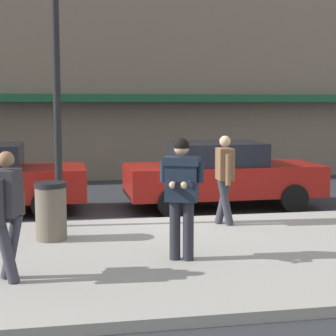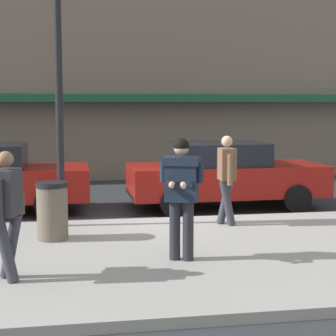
# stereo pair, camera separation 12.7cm
# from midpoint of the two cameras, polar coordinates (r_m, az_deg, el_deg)

# --- Properties ---
(ground_plane) EXTENTS (80.00, 80.00, 0.00)m
(ground_plane) POSITION_cam_midpoint_polar(r_m,az_deg,el_deg) (11.75, 1.70, -5.40)
(ground_plane) COLOR #2B2D30
(sidewalk) EXTENTS (32.00, 5.30, 0.14)m
(sidewalk) POSITION_cam_midpoint_polar(r_m,az_deg,el_deg) (9.36, 11.53, -8.21)
(sidewalk) COLOR #99968E
(sidewalk) RESTS_ON ground
(curb_paint_line) EXTENTS (28.00, 0.12, 0.01)m
(curb_paint_line) POSITION_cam_midpoint_polar(r_m,az_deg,el_deg) (12.04, 6.32, -5.13)
(curb_paint_line) COLOR silver
(curb_paint_line) RESTS_ON ground
(storefront_facade) EXTENTS (28.00, 4.70, 11.46)m
(storefront_facade) POSITION_cam_midpoint_polar(r_m,az_deg,el_deg) (20.28, -0.66, 15.90)
(storefront_facade) COLOR #756656
(storefront_facade) RESTS_ON ground
(parked_sedan_mid) EXTENTS (4.53, 1.98, 1.54)m
(parked_sedan_mid) POSITION_cam_midpoint_polar(r_m,az_deg,el_deg) (13.13, 5.16, -0.65)
(parked_sedan_mid) COLOR maroon
(parked_sedan_mid) RESTS_ON ground
(man_texting_on_phone) EXTENTS (0.61, 0.65, 1.81)m
(man_texting_on_phone) POSITION_cam_midpoint_polar(r_m,az_deg,el_deg) (8.16, 0.95, -1.79)
(man_texting_on_phone) COLOR #23232B
(man_texting_on_phone) RESTS_ON sidewalk
(pedestrian_with_bag) EXTENTS (0.40, 0.71, 1.70)m
(pedestrian_with_bag) POSITION_cam_midpoint_polar(r_m,az_deg,el_deg) (7.55, -16.37, -3.86)
(pedestrian_with_bag) COLOR #33333D
(pedestrian_with_bag) RESTS_ON sidewalk
(pedestrian_dark_coat) EXTENTS (0.33, 0.60, 1.70)m
(pedestrian_dark_coat) POSITION_cam_midpoint_polar(r_m,az_deg,el_deg) (10.66, 5.43, -0.63)
(pedestrian_dark_coat) COLOR #33333D
(pedestrian_dark_coat) RESTS_ON sidewalk
(street_lamp_post) EXTENTS (0.36, 0.36, 4.88)m
(street_lamp_post) POSITION_cam_midpoint_polar(r_m,az_deg,el_deg) (10.60, -11.63, 10.25)
(street_lamp_post) COLOR black
(street_lamp_post) RESTS_ON sidewalk
(trash_bin) EXTENTS (0.55, 0.55, 0.98)m
(trash_bin) POSITION_cam_midpoint_polar(r_m,az_deg,el_deg) (9.71, -12.17, -4.29)
(trash_bin) COLOR #665B4C
(trash_bin) RESTS_ON sidewalk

